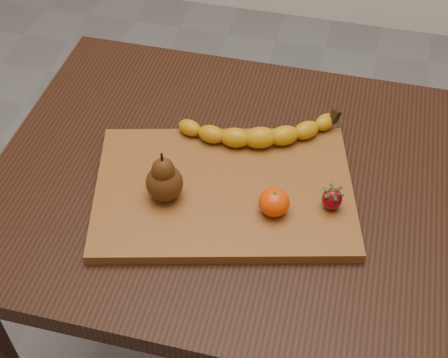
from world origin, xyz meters
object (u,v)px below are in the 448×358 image
(cutting_board, at_px, (224,191))
(pear, at_px, (164,176))
(table, at_px, (263,217))
(mandarin, at_px, (274,202))

(cutting_board, distance_m, pear, 0.12)
(table, distance_m, cutting_board, 0.13)
(pear, bearing_deg, cutting_board, 24.91)
(table, bearing_deg, mandarin, -70.45)
(table, xyz_separation_m, pear, (-0.16, -0.09, 0.17))
(cutting_board, height_order, pear, pear)
(pear, height_order, mandarin, pear)
(table, bearing_deg, pear, -150.97)
(cutting_board, bearing_deg, mandarin, -33.73)
(cutting_board, relative_size, pear, 4.53)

